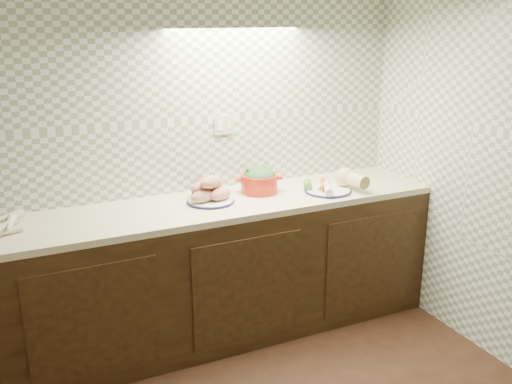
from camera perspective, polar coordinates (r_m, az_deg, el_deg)
name	(u,v)px	position (r m, az deg, el deg)	size (l,w,h in m)	color
room	(272,138)	(1.85, 1.65, 5.43)	(3.60, 3.60, 2.60)	black
sweet_potato_plate	(210,192)	(3.51, -4.65, -0.04)	(0.30, 0.30, 0.17)	#13143D
onion_bowl	(204,189)	(3.62, -5.20, 0.25)	(0.17, 0.17, 0.13)	black
dutch_oven	(259,180)	(3.69, 0.34, 1.18)	(0.30, 0.29, 0.17)	#B12713
veg_plate	(336,182)	(3.78, 7.99, 0.95)	(0.37, 0.32, 0.14)	#13143D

